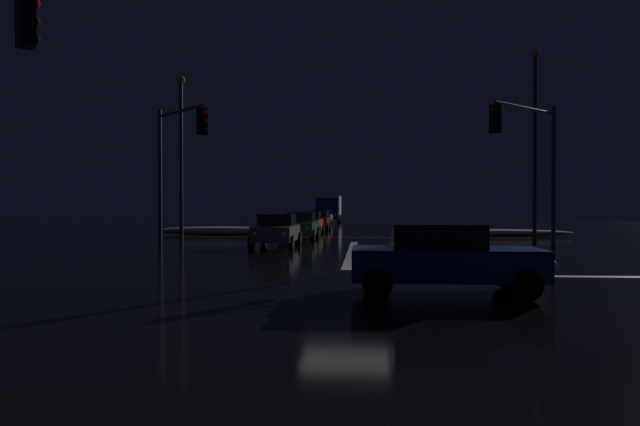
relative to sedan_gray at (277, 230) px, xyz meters
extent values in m
cube|color=black|center=(3.62, -10.81, -0.85)|extent=(120.00, 120.00, 0.10)
cube|color=white|center=(3.62, -2.76, -0.80)|extent=(0.35, 13.78, 0.01)
cube|color=yellow|center=(3.62, 8.84, -0.80)|extent=(22.00, 0.15, 0.01)
cube|color=white|center=(11.78, -10.81, -0.80)|extent=(13.78, 0.40, 0.01)
ellipsoid|color=white|center=(-5.23, 10.51, -0.51)|extent=(9.11, 1.50, 0.59)
ellipsoid|color=white|center=(12.48, 10.65, -0.57)|extent=(9.89, 1.50, 0.46)
cube|color=slate|center=(0.00, -0.04, -0.13)|extent=(1.80, 4.20, 0.70)
cube|color=black|center=(0.00, 0.16, 0.49)|extent=(1.60, 2.00, 0.55)
cylinder|color=black|center=(0.90, -1.59, -0.48)|extent=(0.22, 0.64, 0.64)
cylinder|color=black|center=(-0.90, -1.59, -0.48)|extent=(0.22, 0.64, 0.64)
cylinder|color=black|center=(0.90, 1.51, -0.48)|extent=(0.22, 0.64, 0.64)
cylinder|color=black|center=(-0.90, 1.51, -0.48)|extent=(0.22, 0.64, 0.64)
sphere|color=#F9EFC6|center=(0.65, -2.16, -0.08)|extent=(0.22, 0.22, 0.22)
sphere|color=#F9EFC6|center=(-0.65, -2.16, -0.08)|extent=(0.22, 0.22, 0.22)
cube|color=#14512D|center=(0.40, 6.54, -0.13)|extent=(1.80, 4.20, 0.70)
cube|color=black|center=(0.40, 6.74, 0.49)|extent=(1.60, 2.00, 0.55)
cylinder|color=black|center=(1.30, 4.99, -0.48)|extent=(0.22, 0.64, 0.64)
cylinder|color=black|center=(-0.50, 4.99, -0.48)|extent=(0.22, 0.64, 0.64)
cylinder|color=black|center=(1.30, 8.09, -0.48)|extent=(0.22, 0.64, 0.64)
cylinder|color=black|center=(-0.50, 8.09, -0.48)|extent=(0.22, 0.64, 0.64)
sphere|color=#F9EFC6|center=(1.05, 4.42, -0.08)|extent=(0.22, 0.22, 0.22)
sphere|color=#F9EFC6|center=(-0.25, 4.42, -0.08)|extent=(0.22, 0.22, 0.22)
cube|color=#C66014|center=(0.29, 12.45, -0.13)|extent=(1.80, 4.20, 0.70)
cube|color=black|center=(0.29, 12.65, 0.49)|extent=(1.60, 2.00, 0.55)
cylinder|color=black|center=(1.19, 10.90, -0.48)|extent=(0.22, 0.64, 0.64)
cylinder|color=black|center=(-0.61, 10.90, -0.48)|extent=(0.22, 0.64, 0.64)
cylinder|color=black|center=(1.19, 14.00, -0.48)|extent=(0.22, 0.64, 0.64)
cylinder|color=black|center=(-0.61, 14.00, -0.48)|extent=(0.22, 0.64, 0.64)
sphere|color=#F9EFC6|center=(0.94, 10.33, -0.08)|extent=(0.22, 0.22, 0.22)
sphere|color=#F9EFC6|center=(-0.36, 10.33, -0.08)|extent=(0.22, 0.22, 0.22)
cube|color=maroon|center=(0.44, 18.29, -0.13)|extent=(1.80, 4.20, 0.70)
cube|color=black|center=(0.44, 18.49, 0.49)|extent=(1.60, 2.00, 0.55)
cylinder|color=black|center=(1.34, 16.74, -0.48)|extent=(0.22, 0.64, 0.64)
cylinder|color=black|center=(-0.46, 16.74, -0.48)|extent=(0.22, 0.64, 0.64)
cylinder|color=black|center=(1.34, 19.84, -0.48)|extent=(0.22, 0.64, 0.64)
cylinder|color=black|center=(-0.46, 19.84, -0.48)|extent=(0.22, 0.64, 0.64)
sphere|color=#F9EFC6|center=(1.09, 16.17, -0.08)|extent=(0.22, 0.22, 0.22)
sphere|color=#F9EFC6|center=(-0.21, 16.17, -0.08)|extent=(0.22, 0.22, 0.22)
cube|color=black|center=(0.15, 24.58, -0.13)|extent=(1.80, 4.20, 0.70)
cube|color=black|center=(0.15, 24.78, 0.49)|extent=(1.60, 2.00, 0.55)
cylinder|color=black|center=(1.05, 23.03, -0.48)|extent=(0.22, 0.64, 0.64)
cylinder|color=black|center=(-0.75, 23.03, -0.48)|extent=(0.22, 0.64, 0.64)
cylinder|color=black|center=(1.05, 26.13, -0.48)|extent=(0.22, 0.64, 0.64)
cylinder|color=black|center=(-0.75, 26.13, -0.48)|extent=(0.22, 0.64, 0.64)
sphere|color=#F9EFC6|center=(0.80, 22.46, -0.08)|extent=(0.22, 0.22, 0.22)
sphere|color=#F9EFC6|center=(-0.50, 22.46, -0.08)|extent=(0.22, 0.22, 0.22)
cube|color=#B7B7BC|center=(-0.04, 31.20, -0.13)|extent=(1.80, 4.20, 0.70)
cube|color=black|center=(-0.04, 31.40, 0.49)|extent=(1.60, 2.00, 0.55)
cylinder|color=black|center=(0.86, 29.65, -0.48)|extent=(0.22, 0.64, 0.64)
cylinder|color=black|center=(-0.94, 29.65, -0.48)|extent=(0.22, 0.64, 0.64)
cylinder|color=black|center=(0.86, 32.75, -0.48)|extent=(0.22, 0.64, 0.64)
cylinder|color=black|center=(-0.94, 32.75, -0.48)|extent=(0.22, 0.64, 0.64)
sphere|color=#F9EFC6|center=(0.61, 29.08, -0.08)|extent=(0.22, 0.22, 0.22)
sphere|color=#F9EFC6|center=(-0.69, 29.08, -0.08)|extent=(0.22, 0.22, 0.22)
cube|color=navy|center=(0.18, 35.61, 0.83)|extent=(2.40, 2.20, 2.30)
cube|color=silver|center=(0.18, 40.11, 0.98)|extent=(2.40, 5.00, 2.60)
cylinder|color=black|center=(1.38, 36.21, -0.32)|extent=(0.28, 0.96, 0.96)
cylinder|color=black|center=(-1.02, 36.21, -0.32)|extent=(0.28, 0.96, 0.96)
cylinder|color=black|center=(1.38, 40.91, -0.32)|extent=(0.28, 0.96, 0.96)
cylinder|color=black|center=(-1.02, 40.91, -0.32)|extent=(0.28, 0.96, 0.96)
sphere|color=#F9EFC6|center=(1.03, 34.46, 0.23)|extent=(0.26, 0.26, 0.26)
sphere|color=#F9EFC6|center=(-0.67, 34.46, 0.23)|extent=(0.26, 0.26, 0.26)
cube|color=navy|center=(6.00, -14.26, -0.13)|extent=(4.20, 1.80, 0.70)
cube|color=black|center=(5.80, -14.26, 0.49)|extent=(2.00, 1.60, 0.55)
cylinder|color=black|center=(7.55, -13.36, -0.48)|extent=(0.64, 0.22, 0.64)
cylinder|color=black|center=(7.55, -15.16, -0.48)|extent=(0.64, 0.22, 0.64)
cylinder|color=black|center=(4.45, -13.36, -0.48)|extent=(0.64, 0.22, 0.64)
cylinder|color=black|center=(4.45, -15.16, -0.48)|extent=(0.64, 0.22, 0.64)
sphere|color=#F9EFC6|center=(8.12, -13.61, -0.08)|extent=(0.22, 0.22, 0.22)
sphere|color=#F9EFC6|center=(8.12, -14.91, -0.08)|extent=(0.22, 0.22, 0.22)
cube|color=black|center=(-2.33, -16.76, 4.75)|extent=(0.46, 0.46, 1.05)
sphere|color=red|center=(-2.21, -16.65, 5.10)|extent=(0.22, 0.22, 0.22)
sphere|color=black|center=(-2.21, -16.65, 4.75)|extent=(0.22, 0.22, 0.22)
sphere|color=black|center=(-2.21, -16.65, 4.41)|extent=(0.22, 0.22, 0.22)
cylinder|color=#4C4C51|center=(12.08, -2.36, 2.26)|extent=(0.18, 0.18, 6.12)
cylinder|color=#4C4C51|center=(10.54, -3.89, 5.01)|extent=(3.16, 3.16, 0.12)
cube|color=black|center=(9.00, -5.43, 4.39)|extent=(0.46, 0.46, 1.05)
sphere|color=red|center=(8.89, -5.55, 4.73)|extent=(0.22, 0.22, 0.22)
sphere|color=black|center=(8.89, -5.55, 4.39)|extent=(0.22, 0.22, 0.22)
sphere|color=black|center=(8.89, -5.55, 4.04)|extent=(0.22, 0.22, 0.22)
cylinder|color=#4C4C51|center=(-4.83, -2.36, 2.30)|extent=(0.18, 0.18, 6.20)
cylinder|color=#4C4C51|center=(-3.51, -3.68, 5.10)|extent=(2.73, 2.73, 0.12)
cube|color=black|center=(-2.18, -5.01, 4.48)|extent=(0.46, 0.46, 1.05)
sphere|color=red|center=(-2.07, -5.12, 4.82)|extent=(0.22, 0.22, 0.22)
sphere|color=black|center=(-2.07, -5.12, 4.48)|extent=(0.22, 0.22, 0.22)
sphere|color=black|center=(-2.07, -5.12, 4.13)|extent=(0.22, 0.22, 0.22)
cylinder|color=#424247|center=(12.78, 2.84, 3.95)|extent=(0.20, 0.20, 9.50)
sphere|color=#F9AD47|center=(12.78, 2.84, 8.87)|extent=(0.44, 0.44, 0.44)
cylinder|color=#424247|center=(-5.53, 2.84, 3.42)|extent=(0.20, 0.20, 8.44)
sphere|color=#F9AD47|center=(-5.53, 2.84, 7.82)|extent=(0.44, 0.44, 0.44)
camera|label=1|loc=(4.18, -27.60, 1.18)|focal=32.94mm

